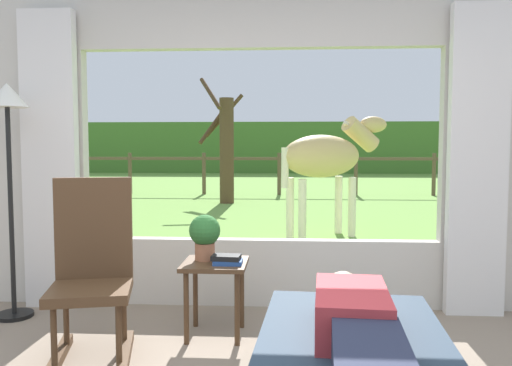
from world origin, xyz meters
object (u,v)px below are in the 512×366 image
at_px(rocking_chair, 92,270).
at_px(book_stack, 227,260).
at_px(potted_plant, 205,234).
at_px(side_table, 215,275).
at_px(pasture_tree, 226,146).
at_px(reclining_person, 357,328).
at_px(floor_lamp_left, 8,129).
at_px(horse, 327,157).

bearing_deg(rocking_chair, book_stack, 8.34).
bearing_deg(potted_plant, book_stack, -35.96).
height_order(rocking_chair, potted_plant, rocking_chair).
distance_m(side_table, potted_plant, 0.29).
height_order(book_stack, pasture_tree, pasture_tree).
xyz_separation_m(reclining_person, side_table, (-0.81, 1.26, -0.10)).
bearing_deg(reclining_person, floor_lamp_left, 151.28).
distance_m(book_stack, horse, 4.09).
distance_m(side_table, horse, 4.07).
relative_size(rocking_chair, side_table, 2.15).
bearing_deg(potted_plant, floor_lamp_left, 171.54).
height_order(side_table, pasture_tree, pasture_tree).
relative_size(reclining_person, floor_lamp_left, 0.80).
distance_m(reclining_person, floor_lamp_left, 3.01).
distance_m(reclining_person, horse, 5.17).
xyz_separation_m(side_table, floor_lamp_left, (-1.61, 0.29, 1.02)).
distance_m(reclining_person, pasture_tree, 9.53).
height_order(rocking_chair, pasture_tree, pasture_tree).
distance_m(rocking_chair, potted_plant, 0.79).
bearing_deg(book_stack, potted_plant, 144.04).
xyz_separation_m(rocking_chair, horse, (1.77, 4.25, 0.61)).
xyz_separation_m(reclining_person, horse, (0.24, 5.13, 0.63)).
distance_m(book_stack, pasture_tree, 8.24).
bearing_deg(book_stack, rocking_chair, -158.52).
bearing_deg(reclining_person, pasture_tree, 104.28).
distance_m(side_table, pasture_tree, 8.18).
relative_size(side_table, pasture_tree, 0.18).
relative_size(side_table, horse, 0.30).
xyz_separation_m(potted_plant, book_stack, (0.17, -0.12, -0.15)).
bearing_deg(potted_plant, side_table, -36.87).
bearing_deg(floor_lamp_left, side_table, -10.13).
bearing_deg(reclining_person, book_stack, 124.88).
relative_size(reclining_person, horse, 0.83).
bearing_deg(side_table, rocking_chair, -151.95).
xyz_separation_m(side_table, horse, (1.05, 3.87, 0.73)).
xyz_separation_m(horse, pasture_tree, (-1.95, 4.21, 0.14)).
height_order(reclining_person, potted_plant, potted_plant).
distance_m(potted_plant, floor_lamp_left, 1.71).
bearing_deg(floor_lamp_left, horse, 53.48).
height_order(potted_plant, book_stack, potted_plant).
xyz_separation_m(potted_plant, horse, (1.13, 3.81, 0.45)).
bearing_deg(horse, potted_plant, -47.51).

